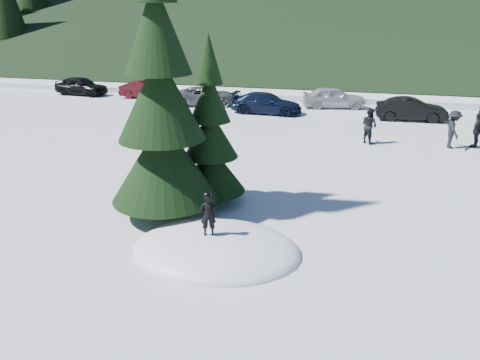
% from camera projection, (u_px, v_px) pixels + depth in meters
% --- Properties ---
extents(ground, '(200.00, 200.00, 0.00)m').
position_uv_depth(ground, '(217.00, 251.00, 12.29)').
color(ground, white).
rests_on(ground, ground).
extents(snow_mound, '(4.48, 3.52, 0.96)m').
position_uv_depth(snow_mound, '(217.00, 251.00, 12.29)').
color(snow_mound, white).
rests_on(snow_mound, ground).
extents(spruce_tall, '(3.20, 3.20, 8.60)m').
position_uv_depth(spruce_tall, '(161.00, 108.00, 13.35)').
color(spruce_tall, black).
rests_on(spruce_tall, ground).
extents(spruce_short, '(2.20, 2.20, 5.37)m').
position_uv_depth(spruce_short, '(211.00, 140.00, 14.78)').
color(spruce_short, black).
rests_on(spruce_short, ground).
extents(child_skier, '(0.47, 0.38, 1.12)m').
position_uv_depth(child_skier, '(208.00, 215.00, 11.91)').
color(child_skier, black).
rests_on(child_skier, snow_mound).
extents(adult_0, '(1.04, 1.03, 1.70)m').
position_uv_depth(adult_0, '(369.00, 125.00, 22.13)').
color(adult_0, black).
rests_on(adult_0, ground).
extents(adult_1, '(0.80, 1.02, 1.61)m').
position_uv_depth(adult_1, '(477.00, 130.00, 21.42)').
color(adult_1, black).
rests_on(adult_1, ground).
extents(adult_2, '(0.80, 1.21, 1.75)m').
position_uv_depth(adult_2, '(453.00, 129.00, 21.28)').
color(adult_2, black).
rests_on(adult_2, ground).
extents(car_0, '(4.19, 2.04, 1.38)m').
position_uv_depth(car_0, '(81.00, 86.00, 35.16)').
color(car_0, black).
rests_on(car_0, ground).
extents(car_1, '(3.93, 1.80, 1.25)m').
position_uv_depth(car_1, '(146.00, 89.00, 33.95)').
color(car_1, '#370A0F').
rests_on(car_1, ground).
extents(car_2, '(4.75, 3.07, 1.22)m').
position_uv_depth(car_2, '(206.00, 96.00, 31.34)').
color(car_2, '#505358').
rests_on(car_2, ground).
extents(car_3, '(4.42, 1.93, 1.27)m').
position_uv_depth(car_3, '(266.00, 103.00, 28.74)').
color(car_3, black).
rests_on(car_3, ground).
extents(car_4, '(4.27, 2.40, 1.37)m').
position_uv_depth(car_4, '(334.00, 97.00, 30.40)').
color(car_4, '#9FA4A8').
rests_on(car_4, ground).
extents(car_5, '(4.02, 1.62, 1.30)m').
position_uv_depth(car_5, '(411.00, 109.00, 26.86)').
color(car_5, black).
rests_on(car_5, ground).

